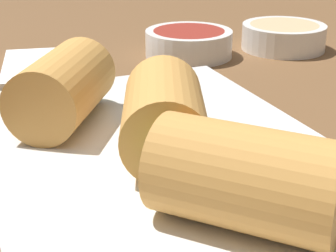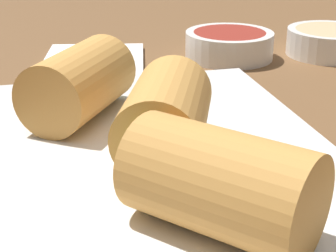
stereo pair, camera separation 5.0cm
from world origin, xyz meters
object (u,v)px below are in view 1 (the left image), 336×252
at_px(dipping_bowl_near, 189,42).
at_px(dipping_bowl_far, 284,36).
at_px(serving_plate, 168,167).
at_px(napkin, 55,65).

relative_size(dipping_bowl_near, dipping_bowl_far, 1.00).
relative_size(serving_plate, dipping_bowl_far, 3.56).
xyz_separation_m(dipping_bowl_far, napkin, (-0.03, -0.26, -0.01)).
xyz_separation_m(serving_plate, napkin, (-0.27, -0.02, -0.00)).
distance_m(serving_plate, dipping_bowl_near, 0.29).
bearing_deg(serving_plate, napkin, -176.53).
bearing_deg(dipping_bowl_far, napkin, -95.62).
height_order(dipping_bowl_far, napkin, dipping_bowl_far).
xyz_separation_m(serving_plate, dipping_bowl_far, (-0.25, 0.25, 0.01)).
relative_size(serving_plate, napkin, 2.42).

